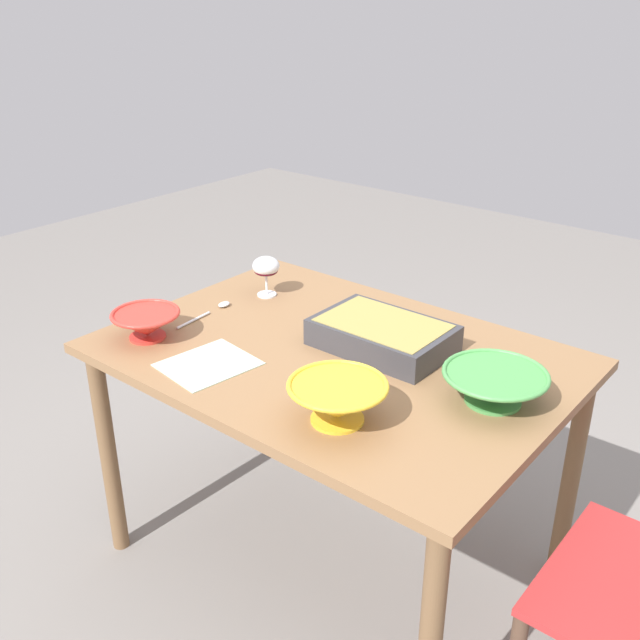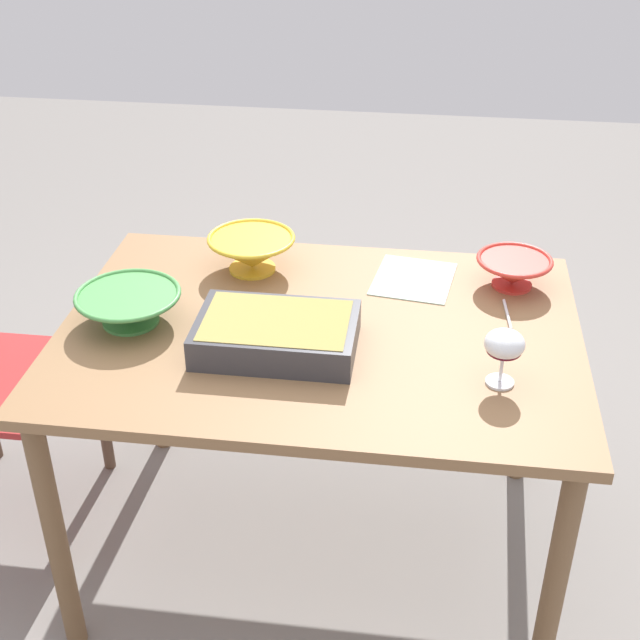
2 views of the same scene
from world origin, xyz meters
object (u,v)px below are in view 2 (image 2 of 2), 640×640
at_px(mixing_bowl, 252,251).
at_px(serving_spoon, 513,334).
at_px(casserole_dish, 276,333).
at_px(serving_bowl, 513,270).
at_px(wine_glass, 504,347).
at_px(napkin, 414,279).
at_px(dining_table, 320,357).
at_px(small_bowl, 129,306).

height_order(mixing_bowl, serving_spoon, mixing_bowl).
height_order(casserole_dish, serving_bowl, serving_bowl).
distance_m(wine_glass, napkin, 0.51).
bearing_deg(dining_table, wine_glass, -22.51).
height_order(dining_table, small_bowl, small_bowl).
bearing_deg(wine_glass, casserole_dish, 171.94).
bearing_deg(casserole_dish, mixing_bowl, 109.61).
bearing_deg(serving_bowl, mixing_bowl, -179.87).
bearing_deg(mixing_bowl, wine_glass, -34.81).
relative_size(small_bowl, serving_bowl, 1.30).
bearing_deg(casserole_dish, small_bowl, 169.61).
bearing_deg(dining_table, napkin, 51.96).
relative_size(dining_table, napkin, 5.41).
xyz_separation_m(wine_glass, small_bowl, (-0.90, 0.14, -0.05)).
bearing_deg(mixing_bowl, small_bowl, -128.18).
xyz_separation_m(wine_glass, serving_bowl, (0.05, 0.46, -0.05)).
xyz_separation_m(serving_bowl, serving_spoon, (-0.01, -0.25, -0.04)).
distance_m(serving_bowl, serving_spoon, 0.26).
distance_m(dining_table, serving_spoon, 0.48).
xyz_separation_m(serving_bowl, napkin, (-0.26, 0.00, -0.05)).
xyz_separation_m(dining_table, serving_bowl, (0.48, 0.28, 0.13)).
xyz_separation_m(casserole_dish, small_bowl, (-0.38, 0.07, 0.00)).
xyz_separation_m(dining_table, wine_glass, (0.43, -0.18, 0.18)).
distance_m(casserole_dish, napkin, 0.49).
distance_m(mixing_bowl, serving_bowl, 0.70).
bearing_deg(casserole_dish, wine_glass, -8.06).
bearing_deg(small_bowl, napkin, 24.57).
bearing_deg(serving_spoon, serving_bowl, 87.51).
xyz_separation_m(casserole_dish, serving_bowl, (0.57, 0.38, 0.00)).
relative_size(casserole_dish, mixing_bowl, 1.57).
height_order(serving_bowl, serving_spoon, serving_bowl).
distance_m(wine_glass, mixing_bowl, 0.80).
bearing_deg(serving_bowl, napkin, 179.68).
xyz_separation_m(dining_table, mixing_bowl, (-0.22, 0.28, 0.14)).
relative_size(casserole_dish, napkin, 1.59).
bearing_deg(serving_spoon, small_bowl, -176.44).
bearing_deg(napkin, serving_spoon, -45.72).
height_order(casserole_dish, napkin, casserole_dish).
xyz_separation_m(small_bowl, napkin, (0.69, 0.31, -0.05)).
distance_m(wine_glass, casserole_dish, 0.53).
bearing_deg(serving_bowl, wine_glass, -96.25).
distance_m(serving_bowl, napkin, 0.26).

